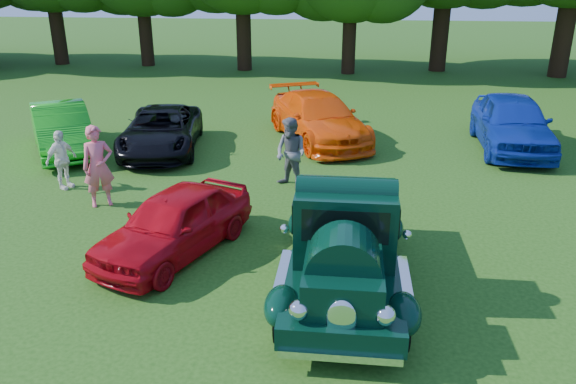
# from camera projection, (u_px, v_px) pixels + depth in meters

# --- Properties ---
(ground) EXTENTS (120.00, 120.00, 0.00)m
(ground) POSITION_uv_depth(u_px,v_px,m) (288.00, 284.00, 10.13)
(ground) COLOR #1C4710
(ground) RESTS_ON ground
(hero_pickup) EXTENTS (2.33, 5.01, 1.96)m
(hero_pickup) POSITION_uv_depth(u_px,v_px,m) (344.00, 243.00, 9.76)
(hero_pickup) COLOR black
(hero_pickup) RESTS_ON ground
(red_convertible) EXTENTS (2.84, 4.12, 1.30)m
(red_convertible) POSITION_uv_depth(u_px,v_px,m) (174.00, 223.00, 11.04)
(red_convertible) COLOR #B50712
(red_convertible) RESTS_ON ground
(back_car_lime) EXTENTS (3.73, 4.61, 1.47)m
(back_car_lime) POSITION_uv_depth(u_px,v_px,m) (62.00, 129.00, 17.30)
(back_car_lime) COLOR #15A416
(back_car_lime) RESTS_ON ground
(back_car_black) EXTENTS (2.96, 5.06, 1.32)m
(back_car_black) POSITION_uv_depth(u_px,v_px,m) (161.00, 130.00, 17.43)
(back_car_black) COLOR black
(back_car_black) RESTS_ON ground
(back_car_orange) EXTENTS (4.16, 5.69, 1.53)m
(back_car_orange) POSITION_uv_depth(u_px,v_px,m) (319.00, 118.00, 18.46)
(back_car_orange) COLOR #F64F08
(back_car_orange) RESTS_ON ground
(back_car_blue) EXTENTS (2.25, 5.11, 1.71)m
(back_car_blue) POSITION_uv_depth(u_px,v_px,m) (512.00, 122.00, 17.55)
(back_car_blue) COLOR #0D2898
(back_car_blue) RESTS_ON ground
(spectator_pink) EXTENTS (0.86, 0.78, 1.96)m
(spectator_pink) POSITION_uv_depth(u_px,v_px,m) (98.00, 166.00, 13.21)
(spectator_pink) COLOR #E96075
(spectator_pink) RESTS_ON ground
(spectator_grey) EXTENTS (1.13, 1.08, 1.83)m
(spectator_grey) POSITION_uv_depth(u_px,v_px,m) (291.00, 153.00, 14.38)
(spectator_grey) COLOR slate
(spectator_grey) RESTS_ON ground
(spectator_white) EXTENTS (0.71, 0.98, 1.54)m
(spectator_white) POSITION_uv_depth(u_px,v_px,m) (61.00, 160.00, 14.34)
(spectator_white) COLOR white
(spectator_white) RESTS_ON ground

